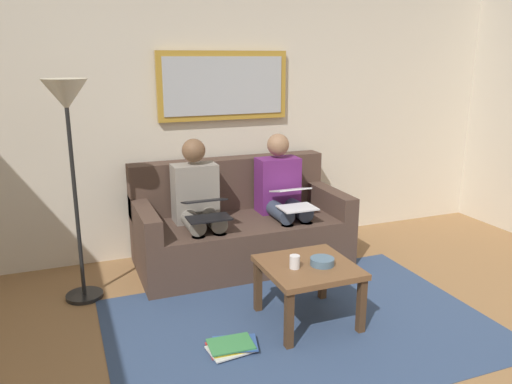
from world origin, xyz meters
TOP-DOWN VIEW (x-y plane):
  - wall_rear at (0.00, -2.60)m, footprint 6.00×0.12m
  - area_rug at (0.00, -0.85)m, footprint 2.60×1.80m
  - couch at (0.00, -2.12)m, footprint 1.84×0.90m
  - framed_mirror at (0.00, -2.51)m, footprint 1.22×0.05m
  - coffee_table at (-0.07, -0.90)m, footprint 0.61×0.61m
  - cup at (0.04, -0.88)m, footprint 0.07×0.07m
  - bowl at (-0.16, -0.86)m, footprint 0.17×0.17m
  - person_left at (-0.39, -2.05)m, footprint 0.38×0.58m
  - laptop_white at (-0.39, -1.81)m, footprint 0.30×0.38m
  - person_right at (0.39, -2.05)m, footprint 0.38×0.58m
  - laptop_black at (0.39, -1.80)m, footprint 0.34×0.34m
  - magazine_stack at (0.54, -0.74)m, footprint 0.34×0.26m
  - standing_lamp at (1.37, -1.85)m, footprint 0.32×0.32m

SIDE VIEW (x-z plane):
  - area_rug at x=0.00m, z-range 0.00..0.01m
  - magazine_stack at x=0.54m, z-range 0.00..0.06m
  - couch at x=0.00m, z-range -0.14..0.76m
  - coffee_table at x=-0.07m, z-range 0.15..0.58m
  - bowl at x=-0.16m, z-range 0.43..0.48m
  - cup at x=0.04m, z-range 0.43..0.52m
  - person_left at x=-0.39m, z-range 0.04..1.18m
  - person_right at x=0.39m, z-range 0.04..1.18m
  - laptop_black at x=0.39m, z-range 0.56..0.70m
  - laptop_white at x=-0.39m, z-range 0.55..0.72m
  - wall_rear at x=0.00m, z-range 0.00..2.60m
  - standing_lamp at x=1.37m, z-range 0.54..2.20m
  - framed_mirror at x=0.00m, z-range 1.24..1.86m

